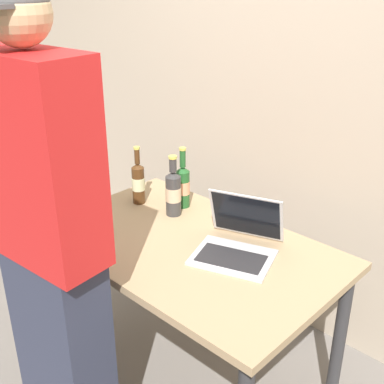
# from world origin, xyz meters

# --- Properties ---
(ground_plane) EXTENTS (8.00, 8.00, 0.00)m
(ground_plane) POSITION_xyz_m (0.00, 0.00, 0.00)
(ground_plane) COLOR slate
(ground_plane) RESTS_ON ground
(desk) EXTENTS (1.28, 0.80, 0.75)m
(desk) POSITION_xyz_m (0.00, 0.00, 0.65)
(desk) COLOR #9E8460
(desk) RESTS_ON ground
(laptop) EXTENTS (0.41, 0.42, 0.23)m
(laptop) POSITION_xyz_m (0.19, 0.09, 0.80)
(laptop) COLOR #B7BABC
(laptop) RESTS_ON desk
(beer_bottle_amber) EXTENTS (0.07, 0.07, 0.30)m
(beer_bottle_amber) POSITION_xyz_m (-0.25, 0.15, 0.86)
(beer_bottle_amber) COLOR #333333
(beer_bottle_amber) RESTS_ON desk
(beer_bottle_brown) EXTENTS (0.06, 0.06, 0.30)m
(beer_bottle_brown) POSITION_xyz_m (-0.47, 0.12, 0.86)
(beer_bottle_brown) COLOR #472B14
(beer_bottle_brown) RESTS_ON desk
(beer_bottle_dark) EXTENTS (0.07, 0.07, 0.31)m
(beer_bottle_dark) POSITION_xyz_m (-0.28, 0.25, 0.86)
(beer_bottle_dark) COLOR #1E5123
(beer_bottle_dark) RESTS_ON desk
(person_figure) EXTENTS (0.44, 0.29, 1.84)m
(person_figure) POSITION_xyz_m (-0.08, -0.60, 0.93)
(person_figure) COLOR #2D3347
(person_figure) RESTS_ON ground
(back_wall) EXTENTS (6.00, 0.10, 2.60)m
(back_wall) POSITION_xyz_m (0.00, 0.78, 1.30)
(back_wall) COLOR tan
(back_wall) RESTS_ON ground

